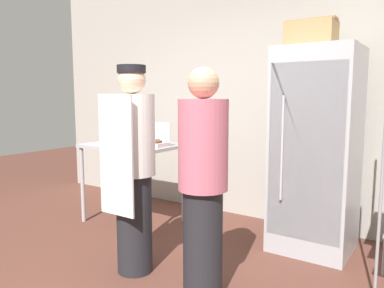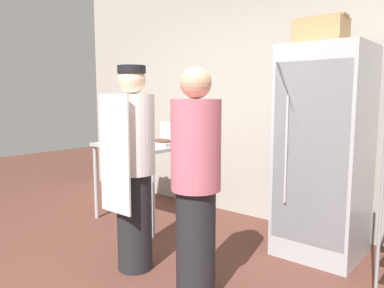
{
  "view_description": "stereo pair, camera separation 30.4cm",
  "coord_description": "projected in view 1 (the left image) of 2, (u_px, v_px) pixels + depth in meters",
  "views": [
    {
      "loc": [
        1.77,
        -1.81,
        1.43
      ],
      "look_at": [
        0.08,
        0.69,
        1.04
      ],
      "focal_mm": 35.0,
      "sensor_mm": 36.0,
      "label": 1
    },
    {
      "loc": [
        2.01,
        -1.63,
        1.43
      ],
      "look_at": [
        0.08,
        0.69,
        1.04
      ],
      "focal_mm": 35.0,
      "sensor_mm": 36.0,
      "label": 2
    }
  ],
  "objects": [
    {
      "name": "blender_pitcher",
      "position": [
        118.0,
        131.0,
        4.42
      ],
      "size": [
        0.14,
        0.14,
        0.28
      ],
      "color": "black",
      "rests_on": "prep_counter"
    },
    {
      "name": "person_customer",
      "position": [
        203.0,
        184.0,
        2.58
      ],
      "size": [
        0.34,
        0.34,
        1.62
      ],
      "color": "#232328",
      "rests_on": "ground_plane"
    },
    {
      "name": "person_baker",
      "position": [
        133.0,
        167.0,
        2.97
      ],
      "size": [
        0.35,
        0.37,
        1.67
      ],
      "color": "#232328",
      "rests_on": "ground_plane"
    },
    {
      "name": "back_wall",
      "position": [
        261.0,
        86.0,
        4.28
      ],
      "size": [
        6.4,
        0.12,
        3.08
      ],
      "primitive_type": "cube",
      "color": "#ADA89E",
      "rests_on": "ground_plane"
    },
    {
      "name": "donut_box",
      "position": [
        154.0,
        142.0,
        3.96
      ],
      "size": [
        0.28,
        0.21,
        0.26
      ],
      "color": "silver",
      "rests_on": "prep_counter"
    },
    {
      "name": "cardboard_storage_box",
      "position": [
        311.0,
        35.0,
        3.45
      ],
      "size": [
        0.45,
        0.28,
        0.27
      ],
      "color": "#A87F51",
      "rests_on": "refrigerator"
    },
    {
      "name": "refrigerator",
      "position": [
        316.0,
        151.0,
        3.43
      ],
      "size": [
        0.7,
        0.71,
        1.86
      ],
      "color": "#ADAFB5",
      "rests_on": "ground_plane"
    },
    {
      "name": "prep_counter",
      "position": [
        132.0,
        154.0,
        4.2
      ],
      "size": [
        1.03,
        0.73,
        0.89
      ],
      "color": "#ADAFB5",
      "rests_on": "ground_plane"
    },
    {
      "name": "binder_stack",
      "position": [
        120.0,
        141.0,
        4.1
      ],
      "size": [
        0.31,
        0.24,
        0.09
      ],
      "color": "#232328",
      "rests_on": "prep_counter"
    }
  ]
}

